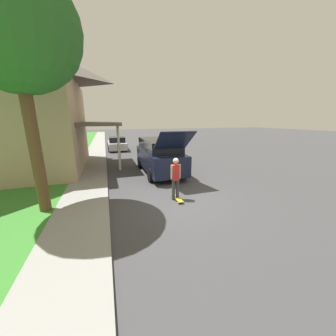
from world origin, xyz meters
TOP-DOWN VIEW (x-y plane):
  - ground_plane at (0.00, 0.00)m, footprint 120.00×120.00m
  - lawn at (-8.00, 6.00)m, footprint 10.00×80.00m
  - sidewalk at (-3.60, 6.00)m, footprint 1.80×80.00m
  - lawn_tree_near at (-4.78, 0.37)m, footprint 3.55×3.55m
  - suv_parked at (0.35, 3.98)m, footprint 2.04×5.61m
  - car_down_street at (-1.50, 14.04)m, footprint 1.93×4.08m
  - skateboarder at (-0.13, -0.05)m, footprint 0.41×0.23m
  - skateboard at (-0.08, -0.19)m, footprint 0.22×0.77m

SIDE VIEW (x-z plane):
  - ground_plane at x=0.00m, z-range 0.00..0.00m
  - lawn at x=-8.00m, z-range 0.00..0.08m
  - sidewalk at x=-3.60m, z-range 0.00..0.10m
  - skateboard at x=-0.08m, z-range 0.03..0.13m
  - car_down_street at x=-1.50m, z-range -0.04..1.35m
  - skateboarder at x=-0.13m, z-range 0.10..1.80m
  - suv_parked at x=0.35m, z-range -0.25..2.40m
  - lawn_tree_near at x=-4.78m, z-range 1.91..9.20m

